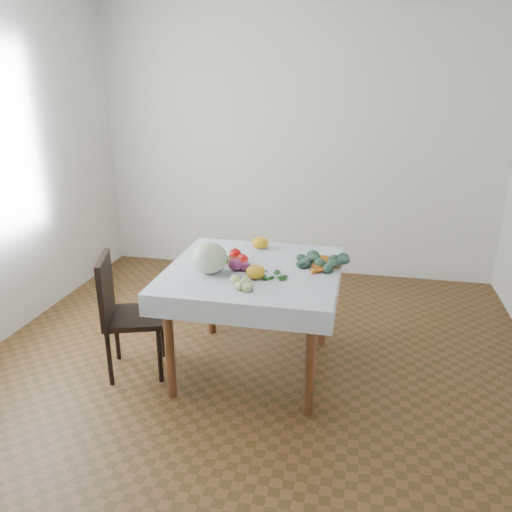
{
  "coord_description": "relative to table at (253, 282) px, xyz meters",
  "views": [
    {
      "loc": [
        0.66,
        -3.01,
        1.93
      ],
      "look_at": [
        0.01,
        0.06,
        0.82
      ],
      "focal_mm": 35.0,
      "sensor_mm": 36.0,
      "label": 1
    }
  ],
  "objects": [
    {
      "name": "tomato_b",
      "position": [
        -0.09,
        0.06,
        0.14
      ],
      "size": [
        0.11,
        0.11,
        0.07
      ],
      "primitive_type": "ellipsoid",
      "rotation": [
        0.0,
        0.0,
        -0.38
      ],
      "color": "red",
      "rests_on": "tablecloth"
    },
    {
      "name": "onion_b",
      "position": [
        -0.11,
        -0.06,
        0.14
      ],
      "size": [
        0.11,
        0.11,
        0.08
      ],
      "primitive_type": "ellipsoid",
      "rotation": [
        0.0,
        0.0,
        -0.22
      ],
      "color": "#5A193E",
      "rests_on": "tablecloth"
    },
    {
      "name": "onion_a",
      "position": [
        -0.04,
        -0.06,
        0.13
      ],
      "size": [
        0.08,
        0.08,
        0.06
      ],
      "primitive_type": "ellipsoid",
      "rotation": [
        0.0,
        0.0,
        -0.13
      ],
      "color": "#5A193E",
      "rests_on": "tablecloth"
    },
    {
      "name": "chair",
      "position": [
        -0.86,
        -0.22,
        -0.17
      ],
      "size": [
        0.49,
        0.49,
        0.85
      ],
      "color": "black",
      "rests_on": "ground"
    },
    {
      "name": "heirloom_front",
      "position": [
        0.05,
        -0.17,
        0.15
      ],
      "size": [
        0.15,
        0.15,
        0.09
      ],
      "primitive_type": "ellipsoid",
      "rotation": [
        0.0,
        0.0,
        -0.28
      ],
      "color": "gold",
      "rests_on": "tablecloth"
    },
    {
      "name": "tomatillo_cluster",
      "position": [
        -0.04,
        -0.34,
        0.13
      ],
      "size": [
        0.15,
        0.13,
        0.06
      ],
      "color": "#BBDA7D",
      "rests_on": "tablecloth"
    },
    {
      "name": "carrot_bunch",
      "position": [
        0.48,
        0.15,
        0.12
      ],
      "size": [
        0.2,
        0.35,
        0.03
      ],
      "color": "orange",
      "rests_on": "tablecloth"
    },
    {
      "name": "ground",
      "position": [
        0.0,
        0.0,
        -0.65
      ],
      "size": [
        4.0,
        4.0,
        0.0
      ],
      "primitive_type": "plane",
      "color": "brown"
    },
    {
      "name": "table",
      "position": [
        0.0,
        0.0,
        0.0
      ],
      "size": [
        1.0,
        1.0,
        0.75
      ],
      "color": "brown",
      "rests_on": "ground"
    },
    {
      "name": "tomato_c",
      "position": [
        -0.16,
        0.15,
        0.14
      ],
      "size": [
        0.09,
        0.09,
        0.07
      ],
      "primitive_type": "ellipsoid",
      "rotation": [
        0.0,
        0.0,
        -0.13
      ],
      "color": "red",
      "rests_on": "tablecloth"
    },
    {
      "name": "dill_bunch",
      "position": [
        -0.24,
        0.12,
        0.12
      ],
      "size": [
        0.25,
        0.24,
        0.03
      ],
      "color": "#4A6C31",
      "rests_on": "tablecloth"
    },
    {
      "name": "back_wall",
      "position": [
        0.0,
        2.0,
        0.7
      ],
      "size": [
        4.0,
        0.04,
        2.7
      ],
      "primitive_type": "cube",
      "color": "silver",
      "rests_on": "ground"
    },
    {
      "name": "kale_bunch",
      "position": [
        0.4,
        0.12,
        0.13
      ],
      "size": [
        0.41,
        0.31,
        0.05
      ],
      "color": "#32523F",
      "rests_on": "tablecloth"
    },
    {
      "name": "tomato_a",
      "position": [
        -0.12,
        -0.01,
        0.14
      ],
      "size": [
        0.09,
        0.09,
        0.07
      ],
      "primitive_type": "ellipsoid",
      "rotation": [
        0.0,
        0.0,
        -0.15
      ],
      "color": "red",
      "rests_on": "tablecloth"
    },
    {
      "name": "cabbage",
      "position": [
        -0.26,
        -0.14,
        0.2
      ],
      "size": [
        0.26,
        0.26,
        0.21
      ],
      "primitive_type": "ellipsoid",
      "rotation": [
        0.0,
        0.0,
        0.14
      ],
      "color": "silver",
      "rests_on": "tablecloth"
    },
    {
      "name": "tomato_d",
      "position": [
        -0.07,
        -0.04,
        0.14
      ],
      "size": [
        0.1,
        0.1,
        0.07
      ],
      "primitive_type": "ellipsoid",
      "rotation": [
        0.0,
        0.0,
        0.21
      ],
      "color": "red",
      "rests_on": "tablecloth"
    },
    {
      "name": "heirloom_back",
      "position": [
        -0.04,
        0.41,
        0.15
      ],
      "size": [
        0.13,
        0.13,
        0.09
      ],
      "primitive_type": "ellipsoid",
      "rotation": [
        0.0,
        0.0,
        -0.07
      ],
      "color": "gold",
      "rests_on": "tablecloth"
    },
    {
      "name": "basil_bunch",
      "position": [
        0.16,
        -0.11,
        0.11
      ],
      "size": [
        0.21,
        0.18,
        0.01
      ],
      "color": "#1A531B",
      "rests_on": "tablecloth"
    },
    {
      "name": "tablecloth",
      "position": [
        0.0,
        0.0,
        0.1
      ],
      "size": [
        1.12,
        1.12,
        0.01
      ],
      "primitive_type": "cube",
      "color": "white",
      "rests_on": "table"
    }
  ]
}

